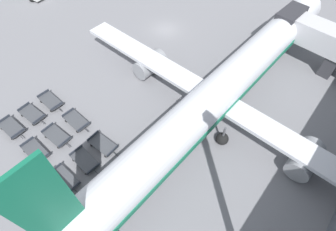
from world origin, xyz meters
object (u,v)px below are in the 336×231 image
object	(u,v)px
airplane	(223,89)
baggage_dolly_row_mid_b_col_c	(103,145)
baggage_dolly_row_mid_a_col_b	(57,136)
baggage_dolly_row_mid_a_col_c	(85,161)
baggage_dolly_row_mid_a_col_a	(32,114)
baggage_dolly_row_mid_b_col_b	(76,121)
baggage_dolly_row_near_col_a	(12,128)
baggage_dolly_row_near_col_b	(35,151)
baggage_dolly_row_near_col_d	(96,210)
baggage_dolly_row_near_col_c	(65,179)
baggage_dolly_row_mid_b_col_a	(51,101)
baggage_dolly_row_mid_b_col_d	(137,171)
baggage_dolly_row_mid_a_col_d	(116,189)

from	to	relation	value
airplane	baggage_dolly_row_mid_b_col_c	world-z (taller)	airplane
baggage_dolly_row_mid_a_col_b	baggage_dolly_row_mid_a_col_c	xyz separation A→B (m)	(4.70, 0.05, 0.00)
baggage_dolly_row_mid_a_col_a	baggage_dolly_row_mid_b_col_b	xyz separation A→B (m)	(4.68, 2.67, 0.00)
baggage_dolly_row_near_col_a	baggage_dolly_row_near_col_b	xyz separation A→B (m)	(4.67, -0.03, 0.00)
baggage_dolly_row_near_col_d	baggage_dolly_row_mid_a_col_a	bearing A→B (deg)	169.91
baggage_dolly_row_mid_b_col_b	baggage_dolly_row_near_col_c	bearing A→B (deg)	-47.24
airplane	baggage_dolly_row_mid_b_col_a	xyz separation A→B (m)	(-16.01, -12.14, -3.03)
baggage_dolly_row_mid_a_col_c	baggage_dolly_row_mid_b_col_d	distance (m)	5.49
baggage_dolly_row_near_col_b	baggage_dolly_row_mid_b_col_c	bearing A→B (deg)	46.47
baggage_dolly_row_near_col_a	baggage_dolly_row_mid_a_col_c	size ratio (longest dim) A/B	0.99
baggage_dolly_row_near_col_b	baggage_dolly_row_mid_b_col_d	world-z (taller)	same
baggage_dolly_row_mid_b_col_a	baggage_dolly_row_mid_b_col_b	bearing A→B (deg)	1.30
airplane	baggage_dolly_row_mid_b_col_b	xyz separation A→B (m)	(-11.27, -12.04, -3.03)
baggage_dolly_row_near_col_a	baggage_dolly_row_near_col_b	size ratio (longest dim) A/B	0.99
baggage_dolly_row_mid_a_col_b	baggage_dolly_row_mid_b_col_c	distance (m)	5.30
airplane	baggage_dolly_row_mid_a_col_d	bearing A→B (deg)	-97.45
airplane	baggage_dolly_row_mid_a_col_d	world-z (taller)	airplane
baggage_dolly_row_mid_a_col_b	baggage_dolly_row_near_col_a	bearing A→B (deg)	-152.13
baggage_dolly_row_mid_a_col_c	baggage_dolly_row_mid_b_col_a	xyz separation A→B (m)	(-9.45, 2.50, 0.00)
airplane	baggage_dolly_row_mid_b_col_b	distance (m)	16.76
baggage_dolly_row_mid_b_col_a	baggage_dolly_row_near_col_b	bearing A→B (deg)	-47.75
baggage_dolly_row_near_col_c	baggage_dolly_row_mid_b_col_d	bearing A→B (deg)	47.34
baggage_dolly_row_mid_b_col_c	baggage_dolly_row_mid_b_col_a	bearing A→B (deg)	179.61
baggage_dolly_row_mid_a_col_a	baggage_dolly_row_mid_b_col_d	xyz separation A→B (m)	(14.24, 2.64, 0.00)
baggage_dolly_row_mid_b_col_c	baggage_dolly_row_mid_b_col_b	bearing A→B (deg)	177.90
baggage_dolly_row_mid_a_col_b	baggage_dolly_row_mid_a_col_c	world-z (taller)	same
airplane	baggage_dolly_row_near_col_d	xyz separation A→B (m)	(-1.90, -17.20, -3.03)
baggage_dolly_row_near_col_c	baggage_dolly_row_mid_a_col_a	distance (m)	9.81
baggage_dolly_row_mid_a_col_d	baggage_dolly_row_near_col_a	bearing A→B (deg)	-169.81
baggage_dolly_row_near_col_b	baggage_dolly_row_mid_b_col_b	xyz separation A→B (m)	(0.10, 5.21, 0.00)
baggage_dolly_row_near_col_c	baggage_dolly_row_near_col_d	world-z (taller)	same
baggage_dolly_row_near_col_a	baggage_dolly_row_mid_a_col_b	distance (m)	5.41
baggage_dolly_row_mid_a_col_c	baggage_dolly_row_mid_b_col_d	world-z (taller)	same
baggage_dolly_row_mid_b_col_d	baggage_dolly_row_near_col_a	bearing A→B (deg)	-160.19
baggage_dolly_row_near_col_c	airplane	bearing A→B (deg)	69.42
baggage_dolly_row_mid_a_col_a	baggage_dolly_row_mid_a_col_b	bearing A→B (deg)	0.11
baggage_dolly_row_mid_a_col_b	baggage_dolly_row_mid_a_col_d	xyz separation A→B (m)	(9.34, 0.01, 0.00)
baggage_dolly_row_near_col_c	baggage_dolly_row_mid_b_col_b	size ratio (longest dim) A/B	0.99
baggage_dolly_row_mid_b_col_a	baggage_dolly_row_mid_b_col_b	size ratio (longest dim) A/B	1.00
baggage_dolly_row_near_col_a	baggage_dolly_row_mid_a_col_c	bearing A→B (deg)	15.19
baggage_dolly_row_mid_b_col_d	baggage_dolly_row_mid_a_col_b	bearing A→B (deg)	-164.58
baggage_dolly_row_near_col_a	baggage_dolly_row_near_col_d	world-z (taller)	same
baggage_dolly_row_mid_b_col_a	baggage_dolly_row_mid_b_col_c	distance (m)	9.43
baggage_dolly_row_mid_a_col_c	baggage_dolly_row_mid_b_col_c	size ratio (longest dim) A/B	1.01
baggage_dolly_row_near_col_d	baggage_dolly_row_mid_a_col_b	bearing A→B (deg)	164.98
airplane	baggage_dolly_row_near_col_c	xyz separation A→B (m)	(-6.47, -17.23, -3.03)
baggage_dolly_row_near_col_c	baggage_dolly_row_near_col_d	bearing A→B (deg)	0.30
airplane	baggage_dolly_row_near_col_c	distance (m)	18.65
airplane	baggage_dolly_row_mid_a_col_d	distance (m)	15.12
baggage_dolly_row_near_col_c	baggage_dolly_row_mid_a_col_c	bearing A→B (deg)	91.88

